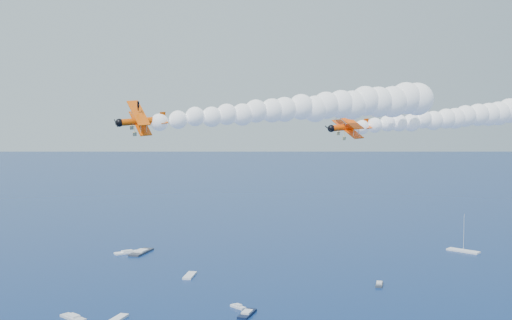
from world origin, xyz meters
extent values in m
cube|color=white|center=(-34.72, 173.36, 0.35)|extent=(11.45, 7.57, 0.70)
cube|color=white|center=(-9.91, 131.64, 0.35)|extent=(5.64, 10.18, 0.70)
cube|color=white|center=(-32.33, 86.16, 0.35)|extent=(6.16, 8.86, 0.70)
cube|color=silver|center=(3.26, 92.17, 0.35)|extent=(4.61, 5.44, 0.70)
cube|color=#2D313C|center=(-28.93, 173.35, 0.35)|extent=(10.58, 15.56, 0.70)
cube|color=black|center=(5.11, 85.32, 0.35)|extent=(6.90, 9.55, 0.70)
cube|color=white|center=(108.49, 155.53, 0.35)|extent=(12.08, 13.36, 0.70)
cube|color=#303640|center=(54.57, 110.16, 0.35)|extent=(4.89, 7.58, 0.70)
cube|color=silver|center=(-45.07, 89.12, 0.35)|extent=(8.30, 8.88, 0.70)
camera|label=1|loc=(-18.01, -90.71, 58.69)|focal=43.26mm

